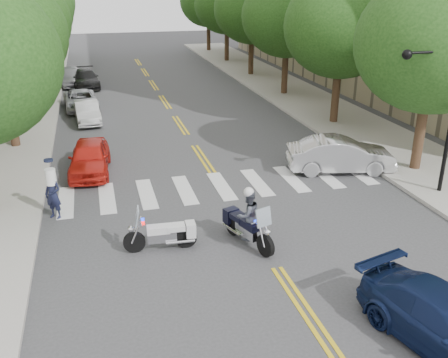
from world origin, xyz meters
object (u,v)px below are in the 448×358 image
object	(u,v)px
motorcycle_parked	(167,234)
officer_standing	(53,195)
motorcycle_police	(247,219)
convertible	(341,155)

from	to	relation	value
motorcycle_parked	officer_standing	size ratio (longest dim) A/B	1.29
motorcycle_police	motorcycle_parked	xyz separation A→B (m)	(-2.55, 0.32, -0.36)
motorcycle_parked	officer_standing	xyz separation A→B (m)	(-3.53, 3.22, 0.38)
motorcycle_police	convertible	world-z (taller)	motorcycle_police
motorcycle_parked	convertible	size ratio (longest dim) A/B	0.50
motorcycle_police	convertible	xyz separation A→B (m)	(5.94, 5.14, -0.12)
officer_standing	convertible	bearing A→B (deg)	46.17
motorcycle_police	officer_standing	xyz separation A→B (m)	(-6.09, 3.54, 0.02)
motorcycle_police	motorcycle_parked	distance (m)	2.60
convertible	motorcycle_police	bearing A→B (deg)	144.28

